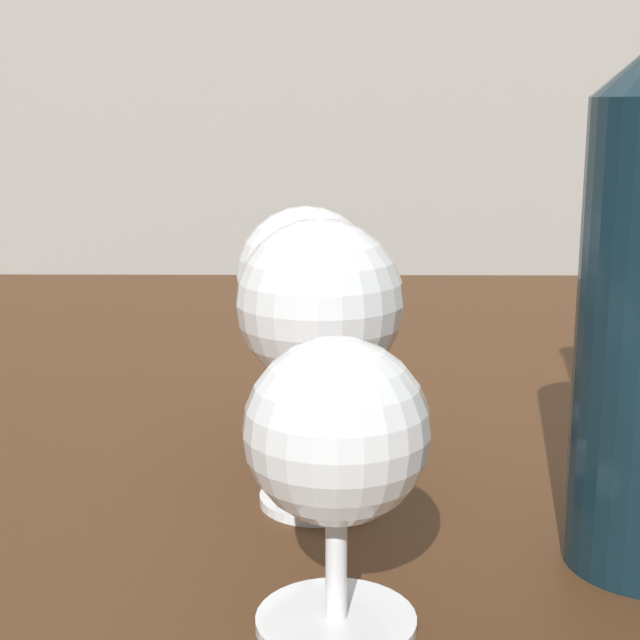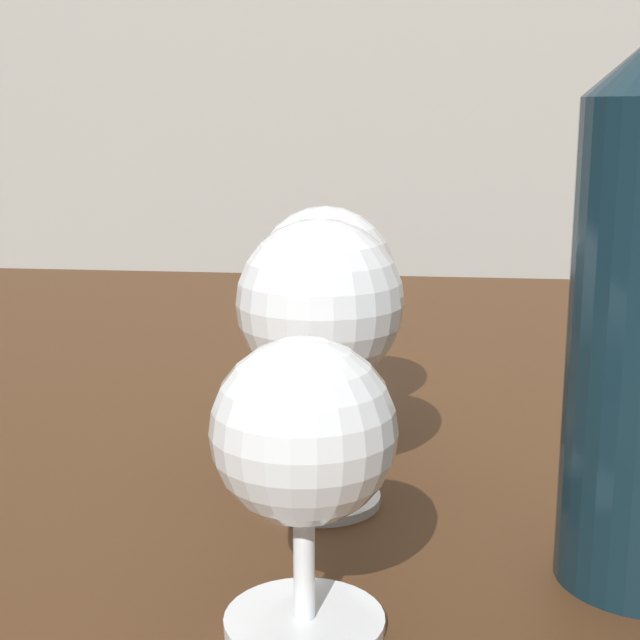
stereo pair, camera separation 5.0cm
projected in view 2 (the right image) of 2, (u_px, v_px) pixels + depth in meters
name	position (u px, v px, depth m)	size (l,w,h in m)	color
dining_table	(328.00, 487.00, 0.77)	(1.20, 0.96, 0.73)	#472B16
wine_glass_pinot	(304.00, 440.00, 0.38)	(0.08, 0.08, 0.12)	white
wine_glass_merlot	(320.00, 309.00, 0.50)	(0.09, 0.09, 0.16)	white
wine_glass_rose	(325.00, 279.00, 0.61)	(0.09, 0.09, 0.15)	white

